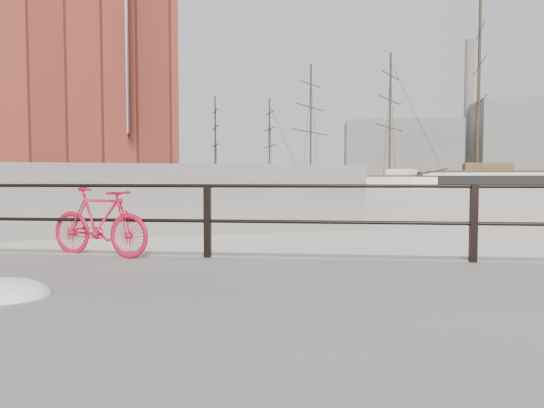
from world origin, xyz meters
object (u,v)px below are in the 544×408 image
(schooner_mid, at_px, (348,187))
(schooner_left, at_px, (243,187))
(workboat_far, at_px, (40,192))
(bicycle, at_px, (99,222))

(schooner_mid, distance_m, schooner_left, 18.70)
(schooner_mid, xyz_separation_m, schooner_left, (-18.32, 3.77, 0.00))
(schooner_mid, bearing_deg, workboat_far, -112.46)
(schooner_mid, height_order, workboat_far, schooner_mid)
(schooner_left, bearing_deg, workboat_far, -135.90)
(bicycle, distance_m, schooner_mid, 75.22)
(schooner_left, bearing_deg, bicycle, -102.27)
(workboat_far, bearing_deg, schooner_left, 63.67)
(schooner_mid, relative_size, schooner_left, 1.44)
(schooner_mid, height_order, schooner_left, schooner_mid)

